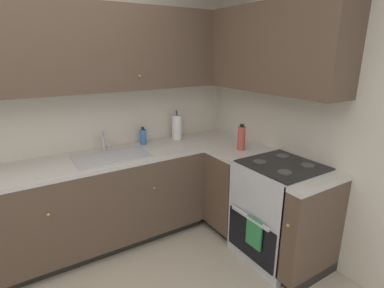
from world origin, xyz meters
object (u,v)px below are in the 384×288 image
at_px(soap_bottle, 143,137).
at_px(paper_towel_roll, 177,127).
at_px(oven_range, 279,211).
at_px(oil_bottle, 241,138).

xyz_separation_m(soap_bottle, paper_towel_roll, (0.39, -0.02, 0.05)).
bearing_deg(oven_range, oil_bottle, 92.03).
relative_size(oven_range, soap_bottle, 5.61).
relative_size(oven_range, oil_bottle, 4.05).
relative_size(soap_bottle, paper_towel_roll, 0.56).
height_order(paper_towel_roll, oil_bottle, paper_towel_roll).
distance_m(soap_bottle, paper_towel_roll, 0.40).
distance_m(oven_range, paper_towel_roll, 1.36).
distance_m(oven_range, soap_bottle, 1.51).
xyz_separation_m(oven_range, oil_bottle, (-0.02, 0.52, 0.55)).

